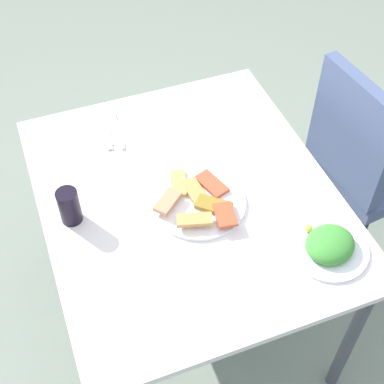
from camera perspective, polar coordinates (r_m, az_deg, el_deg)
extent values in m
plane|color=gray|center=(2.37, -0.35, -11.89)|extent=(6.00, 6.00, 0.00)
cube|color=white|center=(1.79, -0.46, -0.52)|extent=(1.09, 0.93, 0.02)
cylinder|color=#4A4E59|center=(2.34, -13.96, -0.55)|extent=(0.04, 0.04, 0.70)
cylinder|color=#4A4E59|center=(2.47, 4.48, 4.44)|extent=(0.04, 0.04, 0.70)
cylinder|color=#4A4E59|center=(1.99, 16.11, -14.28)|extent=(0.04, 0.04, 0.70)
cube|color=#4D5A84|center=(2.38, 18.42, 2.47)|extent=(0.46, 0.46, 0.06)
cube|color=#4D5A84|center=(2.10, 16.20, 5.75)|extent=(0.40, 0.09, 0.46)
cylinder|color=#292835|center=(2.74, 17.79, 2.90)|extent=(0.03, 0.03, 0.41)
cylinder|color=#292835|center=(2.37, 16.45, -5.91)|extent=(0.03, 0.03, 0.41)
cylinder|color=#292835|center=(2.54, 11.28, 0.21)|extent=(0.03, 0.03, 0.41)
cylinder|color=white|center=(1.75, 0.70, -1.11)|extent=(0.30, 0.30, 0.01)
cube|color=tan|center=(1.76, 0.33, 0.02)|extent=(0.12, 0.06, 0.01)
cube|color=#CB5133|center=(1.79, 1.98, 0.94)|extent=(0.13, 0.09, 0.01)
cube|color=tan|center=(1.67, 0.25, -2.89)|extent=(0.07, 0.12, 0.01)
cube|color=tan|center=(1.79, -1.41, 0.91)|extent=(0.12, 0.08, 0.01)
cube|color=olive|center=(1.72, 2.25, -1.40)|extent=(0.11, 0.12, 0.02)
cube|color=tan|center=(1.71, -2.55, -0.97)|extent=(0.10, 0.11, 0.01)
cube|color=#CE4F2F|center=(1.69, 3.45, -2.36)|extent=(0.10, 0.07, 0.01)
cylinder|color=white|center=(1.69, 13.96, -5.72)|extent=(0.24, 0.24, 0.01)
ellipsoid|color=green|center=(1.67, 14.09, -5.28)|extent=(0.18, 0.19, 0.06)
sphere|color=#F1E24C|center=(1.70, 11.96, -3.67)|extent=(0.02, 0.02, 0.02)
cylinder|color=black|center=(1.71, -12.58, -1.46)|extent=(0.07, 0.07, 0.12)
cube|color=white|center=(2.00, -8.15, 6.12)|extent=(0.17, 0.17, 0.00)
cube|color=silver|center=(2.00, -8.66, 6.07)|extent=(0.17, 0.05, 0.00)
cube|color=silver|center=(2.00, -7.67, 6.33)|extent=(0.20, 0.03, 0.00)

